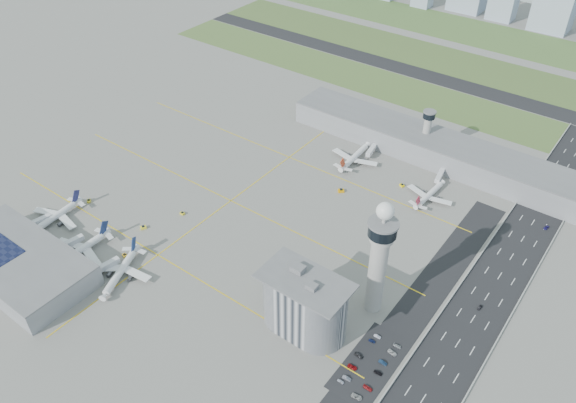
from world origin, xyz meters
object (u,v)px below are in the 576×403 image
Objects in this scene: car_lot_5 at (377,336)px; car_lot_6 at (357,397)px; secondary_tower at (427,129)px; car_lot_11 at (397,346)px; airplane_near_b at (77,248)px; car_lot_8 at (378,373)px; car_lot_10 at (392,353)px; airplane_near_a at (53,214)px; jet_bridge_far_0 at (375,147)px; car_lot_7 at (368,388)px; car_lot_0 at (341,381)px; jet_bridge_near_1 at (60,250)px; airplane_far_a at (355,153)px; control_tower at (379,254)px; car_hw_1 at (480,307)px; car_lot_2 at (352,367)px; tug_0 at (89,201)px; jet_bridge_near_0 at (28,228)px; tug_4 at (341,190)px; car_lot_4 at (372,341)px; car_hw_2 at (546,228)px; car_lot_9 at (383,363)px; airplane_near_c at (119,269)px; jet_bridge_near_2 at (95,274)px; tug_3 at (182,213)px; jet_bridge_far_1 at (442,172)px; car_hw_4 at (553,170)px; car_lot_3 at (359,355)px; tug_1 at (143,227)px; airplane_far_b at (430,191)px; tug_5 at (402,185)px; admin_building at (304,304)px; tug_2 at (125,255)px.

car_lot_6 is (8.72, -32.95, 0.10)m from car_lot_5.
secondary_tower is 8.38× the size of car_lot_11.
car_lot_8 is at bearing 100.70° from airplane_near_b.
car_lot_10 is at bearing -118.17° from car_lot_5.
airplane_near_a is 2.83× the size of jet_bridge_far_0.
jet_bridge_far_0 reaches higher than car_lot_10.
car_lot_0 is at bearing 109.96° from car_lot_7.
car_lot_10 is at bearing -5.75° from car_lot_8.
jet_bridge_near_1 is at bearing -60.61° from airplane_near_b.
control_tower is at bearing -147.40° from airplane_far_a.
car_lot_2 is at bearing -110.75° from car_hw_1.
jet_bridge_near_0 is at bearing -145.67° from tug_0.
car_hw_1 is (21.14, 72.03, -0.03)m from car_lot_7.
control_tower reaches higher than tug_4.
car_hw_2 reaches higher than car_lot_4.
car_hw_2 reaches higher than car_lot_11.
tug_0 is 201.34m from car_lot_9.
car_lot_9 is 0.89× the size of car_lot_10.
airplane_near_c is 13.02m from jet_bridge_near_2.
tug_3 reaches higher than car_lot_10.
airplane_near_b is 2.95× the size of jet_bridge_far_0.
jet_bridge_far_1 reaches higher than car_hw_4.
car_hw_2 is (29.22, 125.63, 0.03)m from car_lot_11.
car_hw_2 is (7.72, 80.74, -0.00)m from car_hw_1.
car_lot_9 is at bearing -9.79° from car_lot_6.
jet_bridge_far_1 is at bearing 6.61° from car_lot_5.
jet_bridge_near_0 reaches higher than car_hw_2.
car_lot_3 is 10.69m from car_lot_4.
car_lot_6 is at bearing 3.14° from jet_bridge_far_1.
car_lot_0 is (145.72, -18.02, -0.43)m from tug_1.
car_lot_3 is (165.07, 39.54, -2.24)m from jet_bridge_near_1.
car_lot_8 is (21.48, -32.22, -34.38)m from control_tower.
car_lot_8 is (202.18, -1.67, -0.20)m from tug_0.
car_lot_4 is 3.80m from car_lot_5.
jet_bridge_far_0 is at bearing 158.09° from airplane_near_b.
jet_bridge_far_1 is 3.60× the size of car_lot_9.
tug_3 is at bearing 136.21° from airplane_far_b.
car_lot_3 is at bearing -134.87° from tug_5.
car_lot_10 is at bearing 22.56° from jet_bridge_far_0.
secondary_tower is at bearing 112.74° from jet_bridge_far_0.
jet_bridge_near_2 reaches higher than car_lot_3.
car_lot_7 is 1.01× the size of car_hw_2.
airplane_near_b is (-145.60, -63.71, -29.25)m from control_tower.
jet_bridge_near_1 is at bearing 98.39° from car_lot_7.
airplane_near_a is 11.88× the size of car_lot_5.
tug_5 is at bearing -7.85° from tug_0.
admin_building is 13.18× the size of car_lot_0.
car_lot_11 is (146.96, 35.07, -0.29)m from tug_2.
tug_0 is at bearing -56.12° from jet_bridge_far_1.
tug_1 is 156.66m from car_lot_10.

